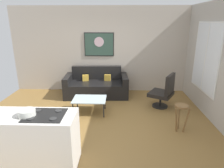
{
  "coord_description": "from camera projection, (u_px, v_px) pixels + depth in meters",
  "views": [
    {
      "loc": [
        0.34,
        -4.2,
        2.32
      ],
      "look_at": [
        0.18,
        0.9,
        0.7
      ],
      "focal_mm": 31.76,
      "sensor_mm": 36.0,
      "label": 1
    }
  ],
  "objects": [
    {
      "name": "window",
      "position": [
        206.0,
        58.0,
        5.06
      ],
      "size": [
        0.03,
        1.47,
        1.78
      ],
      "color": "silver"
    },
    {
      "name": "bar_stool",
      "position": [
        181.0,
        111.0,
        4.27
      ],
      "size": [
        0.34,
        0.33,
        0.61
      ],
      "color": "brown",
      "rests_on": "ground"
    },
    {
      "name": "back_wall",
      "position": [
        108.0,
        50.0,
        6.6
      ],
      "size": [
        6.4,
        0.05,
        2.8
      ],
      "primitive_type": "cube",
      "color": "#B8AC9D",
      "rests_on": "ground"
    },
    {
      "name": "ground",
      "position": [
        103.0,
        124.0,
        4.72
      ],
      "size": [
        6.4,
        6.4,
        0.04
      ],
      "primitive_type": "cube",
      "color": "olive"
    },
    {
      "name": "wall_painting",
      "position": [
        99.0,
        44.0,
        6.51
      ],
      "size": [
        0.97,
        0.03,
        0.77
      ],
      "color": "black"
    },
    {
      "name": "kitchen_counter",
      "position": [
        32.0,
        141.0,
        3.22
      ],
      "size": [
        1.45,
        0.63,
        0.95
      ],
      "color": "white",
      "rests_on": "ground"
    },
    {
      "name": "right_wall",
      "position": [
        218.0,
        64.0,
        4.5
      ],
      "size": [
        0.05,
        6.4,
        2.8
      ],
      "primitive_type": "cube",
      "color": "#B3ACA1",
      "rests_on": "ground"
    },
    {
      "name": "armchair",
      "position": [
        164.0,
        92.0,
        5.46
      ],
      "size": [
        0.82,
        0.83,
        0.97
      ],
      "color": "black",
      "rests_on": "ground"
    },
    {
      "name": "coffee_table",
      "position": [
        90.0,
        100.0,
        5.17
      ],
      "size": [
        0.86,
        0.62,
        0.39
      ],
      "color": "silver",
      "rests_on": "ground"
    },
    {
      "name": "mixing_bowl",
      "position": [
        27.0,
        113.0,
        3.03
      ],
      "size": [
        0.26,
        0.26,
        0.11
      ],
      "color": "silver",
      "rests_on": "kitchen_counter"
    },
    {
      "name": "couch",
      "position": [
        96.0,
        86.0,
        6.43
      ],
      "size": [
        2.04,
        1.05,
        0.9
      ],
      "color": "black",
      "rests_on": "ground"
    }
  ]
}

